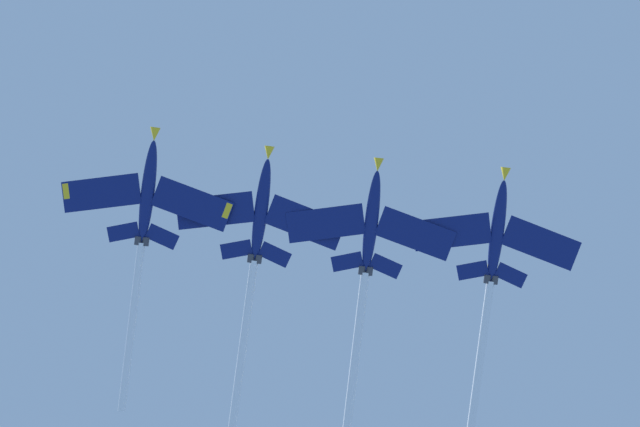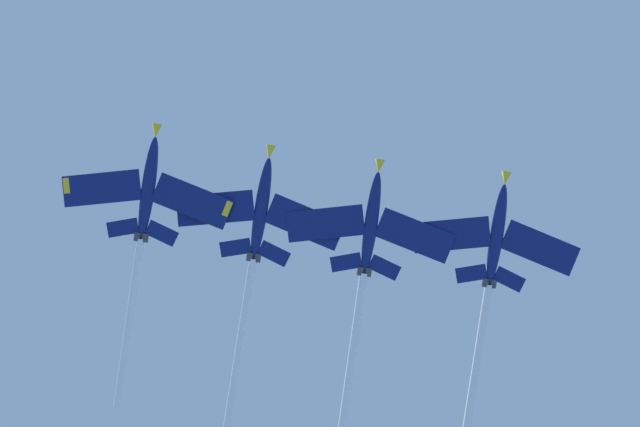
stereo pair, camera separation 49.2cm
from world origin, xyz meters
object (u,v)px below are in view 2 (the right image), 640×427
at_px(jet_far_left, 490,278).
at_px(jet_inner_right, 143,223).
at_px(jet_inner_left, 366,263).
at_px(jet_centre, 255,248).

height_order(jet_far_left, jet_inner_right, jet_far_left).
bearing_deg(jet_far_left, jet_inner_right, 65.80).
height_order(jet_inner_left, jet_inner_right, jet_inner_left).
distance_m(jet_inner_left, jet_inner_right, 26.32).
xyz_separation_m(jet_far_left, jet_inner_right, (16.86, 37.52, -0.71)).
bearing_deg(jet_far_left, jet_inner_left, 63.89).
relative_size(jet_far_left, jet_centre, 1.05).
distance_m(jet_far_left, jet_centre, 27.90).
bearing_deg(jet_inner_left, jet_inner_right, 66.88).
bearing_deg(jet_inner_left, jet_centre, 63.90).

